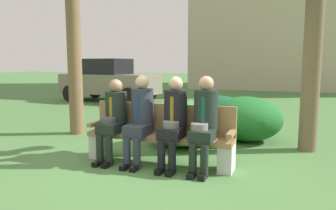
{
  "coord_description": "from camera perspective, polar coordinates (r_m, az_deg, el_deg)",
  "views": [
    {
      "loc": [
        1.76,
        -4.2,
        1.53
      ],
      "look_at": [
        -0.02,
        0.61,
        0.85
      ],
      "focal_mm": 34.35,
      "sensor_mm": 36.0,
      "label": 1
    }
  ],
  "objects": [
    {
      "name": "seated_man_centerleft",
      "position": [
        4.87,
        -4.96,
        -1.74
      ],
      "size": [
        0.34,
        0.72,
        1.34
      ],
      "color": "#2D3342",
      "rests_on": "ground"
    },
    {
      "name": "park_bench",
      "position": [
        4.94,
        -1.37,
        -5.28
      ],
      "size": [
        2.26,
        0.44,
        0.9
      ],
      "color": "#99754C",
      "rests_on": "ground"
    },
    {
      "name": "seated_man_centerright",
      "position": [
        4.67,
        1.0,
        -2.23
      ],
      "size": [
        0.34,
        0.72,
        1.33
      ],
      "color": "black",
      "rests_on": "ground"
    },
    {
      "name": "shrub_mid_lawn",
      "position": [
        6.5,
        13.74,
        -2.37
      ],
      "size": [
        1.39,
        1.28,
        0.87
      ],
      "primitive_type": "ellipsoid",
      "color": "#206A2B",
      "rests_on": "ground"
    },
    {
      "name": "seated_man_leftmost",
      "position": [
        5.08,
        -9.71,
        -1.85
      ],
      "size": [
        0.34,
        0.72,
        1.27
      ],
      "color": "#1E2823",
      "rests_on": "ground"
    },
    {
      "name": "seated_man_rightmost",
      "position": [
        4.54,
        6.43,
        -2.46
      ],
      "size": [
        0.34,
        0.72,
        1.34
      ],
      "color": "#1E2823",
      "rests_on": "ground"
    },
    {
      "name": "parked_car_near",
      "position": [
        12.98,
        -10.43,
        4.35
      ],
      "size": [
        4.03,
        2.01,
        1.68
      ],
      "color": "slate",
      "rests_on": "ground"
    },
    {
      "name": "shrub_far_lawn",
      "position": [
        5.91,
        2.42,
        -3.29
      ],
      "size": [
        1.34,
        1.23,
        0.84
      ],
      "primitive_type": "ellipsoid",
      "color": "#27782B",
      "rests_on": "ground"
    },
    {
      "name": "shrub_near_bench",
      "position": [
        7.38,
        9.12,
        -1.4
      ],
      "size": [
        1.26,
        1.16,
        0.79
      ],
      "primitive_type": "ellipsoid",
      "color": "#1A5133",
      "rests_on": "ground"
    },
    {
      "name": "ground_plane",
      "position": [
        4.81,
        -2.36,
        -11.01
      ],
      "size": [
        80.0,
        80.0,
        0.0
      ],
      "primitive_type": "plane",
      "color": "#49753D"
    }
  ]
}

